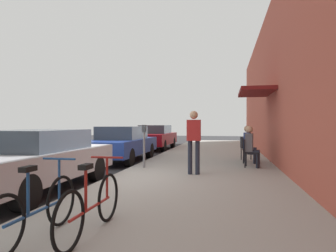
{
  "coord_description": "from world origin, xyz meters",
  "views": [
    {
      "loc": [
        2.98,
        -7.03,
        1.47
      ],
      "look_at": [
        0.33,
        6.31,
        1.38
      ],
      "focal_mm": 31.99,
      "sensor_mm": 36.0,
      "label": 1
    }
  ],
  "objects_px": {
    "bicycle_0": "(37,209)",
    "bicycle_1": "(92,205)",
    "parked_car_0": "(35,159)",
    "parked_car_1": "(122,143)",
    "cafe_chair_1": "(247,148)",
    "seated_patron_1": "(249,143)",
    "parked_car_2": "(155,137)",
    "parking_meter": "(144,143)",
    "cafe_chair_2": "(246,147)",
    "cafe_chair_0": "(249,151)",
    "pedestrian_standing": "(194,137)",
    "seated_patron_0": "(251,145)"
  },
  "relations": [
    {
      "from": "seated_patron_0",
      "to": "cafe_chair_2",
      "type": "distance_m",
      "value": 1.82
    },
    {
      "from": "bicycle_0",
      "to": "bicycle_1",
      "type": "distance_m",
      "value": 0.62
    },
    {
      "from": "cafe_chair_1",
      "to": "seated_patron_0",
      "type": "bearing_deg",
      "value": -86.6
    },
    {
      "from": "parking_meter",
      "to": "bicycle_0",
      "type": "relative_size",
      "value": 0.77
    },
    {
      "from": "cafe_chair_0",
      "to": "seated_patron_0",
      "type": "xyz_separation_m",
      "value": [
        0.06,
        -0.01,
        0.19
      ]
    },
    {
      "from": "parked_car_0",
      "to": "cafe_chair_2",
      "type": "height_order",
      "value": "parked_car_0"
    },
    {
      "from": "parked_car_2",
      "to": "cafe_chair_1",
      "type": "distance_m",
      "value": 7.69
    },
    {
      "from": "parked_car_0",
      "to": "bicycle_1",
      "type": "height_order",
      "value": "parked_car_0"
    },
    {
      "from": "parked_car_0",
      "to": "parked_car_2",
      "type": "xyz_separation_m",
      "value": [
        0.0,
        10.89,
        0.02
      ]
    },
    {
      "from": "parked_car_2",
      "to": "seated_patron_0",
      "type": "xyz_separation_m",
      "value": [
        4.81,
        -7.06,
        0.09
      ]
    },
    {
      "from": "bicycle_0",
      "to": "cafe_chair_0",
      "type": "xyz_separation_m",
      "value": [
        2.84,
        6.54,
        0.14
      ]
    },
    {
      "from": "parked_car_1",
      "to": "bicycle_1",
      "type": "relative_size",
      "value": 2.57
    },
    {
      "from": "parked_car_0",
      "to": "parked_car_1",
      "type": "xyz_separation_m",
      "value": [
        0.0,
        5.37,
        0.01
      ]
    },
    {
      "from": "parked_car_2",
      "to": "seated_patron_1",
      "type": "distance_m",
      "value": 7.74
    },
    {
      "from": "cafe_chair_2",
      "to": "pedestrian_standing",
      "type": "height_order",
      "value": "pedestrian_standing"
    },
    {
      "from": "bicycle_0",
      "to": "cafe_chair_1",
      "type": "xyz_separation_m",
      "value": [
        2.84,
        7.53,
        0.14
      ]
    },
    {
      "from": "parked_car_1",
      "to": "seated_patron_1",
      "type": "relative_size",
      "value": 3.41
    },
    {
      "from": "parked_car_2",
      "to": "seated_patron_0",
      "type": "distance_m",
      "value": 8.54
    },
    {
      "from": "cafe_chair_1",
      "to": "pedestrian_standing",
      "type": "relative_size",
      "value": 0.51
    },
    {
      "from": "parked_car_0",
      "to": "seated_patron_0",
      "type": "xyz_separation_m",
      "value": [
        4.81,
        3.84,
        0.11
      ]
    },
    {
      "from": "parked_car_1",
      "to": "cafe_chair_2",
      "type": "relative_size",
      "value": 5.06
    },
    {
      "from": "seated_patron_0",
      "to": "cafe_chair_2",
      "type": "bearing_deg",
      "value": 91.8
    },
    {
      "from": "cafe_chair_1",
      "to": "parked_car_2",
      "type": "bearing_deg",
      "value": 128.13
    },
    {
      "from": "parked_car_1",
      "to": "parked_car_2",
      "type": "relative_size",
      "value": 1.0
    },
    {
      "from": "cafe_chair_1",
      "to": "cafe_chair_2",
      "type": "height_order",
      "value": "same"
    },
    {
      "from": "parked_car_1",
      "to": "parking_meter",
      "type": "height_order",
      "value": "parking_meter"
    },
    {
      "from": "parking_meter",
      "to": "pedestrian_standing",
      "type": "height_order",
      "value": "pedestrian_standing"
    },
    {
      "from": "cafe_chair_1",
      "to": "cafe_chair_0",
      "type": "bearing_deg",
      "value": -89.98
    },
    {
      "from": "cafe_chair_1",
      "to": "pedestrian_standing",
      "type": "xyz_separation_m",
      "value": [
        -1.55,
        -2.64,
        0.5
      ]
    },
    {
      "from": "bicycle_1",
      "to": "cafe_chair_2",
      "type": "height_order",
      "value": "bicycle_1"
    },
    {
      "from": "parked_car_1",
      "to": "cafe_chair_1",
      "type": "bearing_deg",
      "value": -6.33
    },
    {
      "from": "pedestrian_standing",
      "to": "cafe_chair_0",
      "type": "bearing_deg",
      "value": 46.73
    },
    {
      "from": "parked_car_2",
      "to": "cafe_chair_1",
      "type": "xyz_separation_m",
      "value": [
        4.75,
        -6.05,
        -0.1
      ]
    },
    {
      "from": "parked_car_2",
      "to": "cafe_chair_1",
      "type": "height_order",
      "value": "parked_car_2"
    },
    {
      "from": "parked_car_0",
      "to": "seated_patron_1",
      "type": "xyz_separation_m",
      "value": [
        4.81,
        4.83,
        0.11
      ]
    },
    {
      "from": "seated_patron_1",
      "to": "seated_patron_0",
      "type": "bearing_deg",
      "value": -90.0
    },
    {
      "from": "seated_patron_0",
      "to": "cafe_chair_2",
      "type": "xyz_separation_m",
      "value": [
        -0.06,
        1.81,
        -0.19
      ]
    },
    {
      "from": "parking_meter",
      "to": "cafe_chair_0",
      "type": "xyz_separation_m",
      "value": [
        3.2,
        0.71,
        -0.26
      ]
    },
    {
      "from": "parked_car_2",
      "to": "cafe_chair_0",
      "type": "height_order",
      "value": "parked_car_2"
    },
    {
      "from": "cafe_chair_0",
      "to": "seated_patron_1",
      "type": "distance_m",
      "value": 1.01
    },
    {
      "from": "parked_car_2",
      "to": "parking_meter",
      "type": "distance_m",
      "value": 7.91
    },
    {
      "from": "parked_car_2",
      "to": "pedestrian_standing",
      "type": "xyz_separation_m",
      "value": [
        3.2,
        -8.69,
        0.39
      ]
    },
    {
      "from": "seated_patron_0",
      "to": "cafe_chair_2",
      "type": "relative_size",
      "value": 1.48
    },
    {
      "from": "parked_car_1",
      "to": "bicycle_0",
      "type": "xyz_separation_m",
      "value": [
        1.91,
        -8.06,
        -0.23
      ]
    },
    {
      "from": "cafe_chair_1",
      "to": "seated_patron_1",
      "type": "xyz_separation_m",
      "value": [
        0.06,
        -0.01,
        0.19
      ]
    },
    {
      "from": "parked_car_2",
      "to": "cafe_chair_2",
      "type": "xyz_separation_m",
      "value": [
        4.75,
        -5.25,
        -0.1
      ]
    },
    {
      "from": "bicycle_0",
      "to": "cafe_chair_0",
      "type": "height_order",
      "value": "bicycle_0"
    },
    {
      "from": "parked_car_2",
      "to": "pedestrian_standing",
      "type": "relative_size",
      "value": 2.59
    },
    {
      "from": "cafe_chair_2",
      "to": "pedestrian_standing",
      "type": "bearing_deg",
      "value": -114.26
    },
    {
      "from": "parking_meter",
      "to": "cafe_chair_1",
      "type": "xyz_separation_m",
      "value": [
        3.2,
        1.7,
        -0.26
      ]
    }
  ]
}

